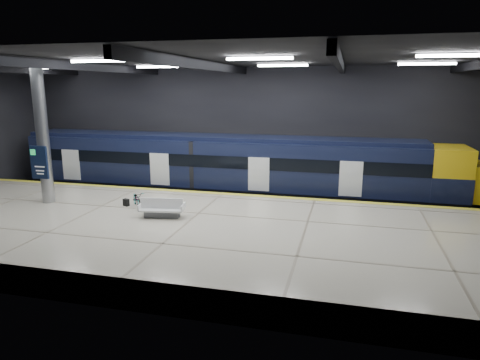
% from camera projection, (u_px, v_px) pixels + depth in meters
% --- Properties ---
extents(ground, '(30.00, 30.00, 0.00)m').
position_uv_depth(ground, '(206.00, 229.00, 20.89)').
color(ground, black).
rests_on(ground, ground).
extents(room_shell, '(30.10, 16.10, 8.05)m').
position_uv_depth(room_shell, '(204.00, 111.00, 19.66)').
color(room_shell, black).
rests_on(room_shell, ground).
extents(platform, '(30.00, 11.00, 1.10)m').
position_uv_depth(platform, '(187.00, 235.00, 18.41)').
color(platform, beige).
rests_on(platform, ground).
extents(safety_strip, '(30.00, 0.40, 0.01)m').
position_uv_depth(safety_strip, '(222.00, 193.00, 23.26)').
color(safety_strip, yellow).
rests_on(safety_strip, platform).
extents(rails, '(30.00, 1.52, 0.16)m').
position_uv_depth(rails, '(235.00, 199.00, 26.08)').
color(rails, gray).
rests_on(rails, ground).
extents(train, '(29.40, 2.84, 3.79)m').
position_uv_depth(train, '(244.00, 168.00, 25.52)').
color(train, black).
rests_on(train, ground).
extents(bench, '(2.09, 1.14, 0.87)m').
position_uv_depth(bench, '(162.00, 210.00, 19.04)').
color(bench, '#595B60').
rests_on(bench, platform).
extents(bicycle, '(1.30, 1.42, 0.75)m').
position_uv_depth(bicycle, '(137.00, 199.00, 20.66)').
color(bicycle, '#99999E').
rests_on(bicycle, platform).
extents(pannier_bag, '(0.34, 0.28, 0.35)m').
position_uv_depth(pannier_bag, '(126.00, 202.00, 20.85)').
color(pannier_bag, black).
rests_on(pannier_bag, platform).
extents(info_column, '(0.90, 0.78, 6.90)m').
position_uv_depth(info_column, '(42.00, 136.00, 20.87)').
color(info_column, '#9EA0A5').
rests_on(info_column, platform).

